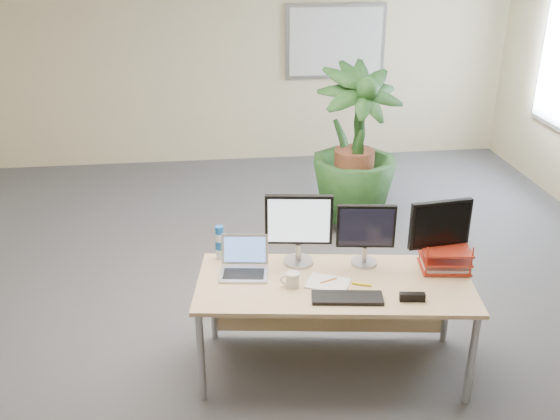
{
  "coord_description": "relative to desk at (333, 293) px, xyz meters",
  "views": [
    {
      "loc": [
        -0.49,
        -4.08,
        2.86
      ],
      "look_at": [
        0.04,
        0.35,
        0.85
      ],
      "focal_mm": 40.0,
      "sensor_mm": 36.0,
      "label": 1
    }
  ],
  "objects": [
    {
      "name": "floor_plant",
      "position": [
        0.63,
        2.12,
        0.19
      ],
      "size": [
        1.06,
        1.06,
        1.5
      ],
      "primitive_type": "imported",
      "rotation": [
        0.0,
        0.0,
        0.31
      ],
      "color": "#133413",
      "rests_on": "floor"
    },
    {
      "name": "orange_pen",
      "position": [
        -0.06,
        -0.1,
        0.16
      ],
      "size": [
        0.12,
        0.06,
        0.01
      ],
      "primitive_type": "cylinder",
      "rotation": [
        0.0,
        1.57,
        0.38
      ],
      "color": "orange",
      "rests_on": "spiral_notebook"
    },
    {
      "name": "keyboard",
      "position": [
        0.02,
        -0.32,
        0.16
      ],
      "size": [
        0.47,
        0.21,
        0.03
      ],
      "primitive_type": "cube",
      "rotation": [
        0.0,
        0.0,
        -0.14
      ],
      "color": "black",
      "rests_on": "desk"
    },
    {
      "name": "letter_tray",
      "position": [
        0.78,
        -0.02,
        0.22
      ],
      "size": [
        0.36,
        0.29,
        0.15
      ],
      "color": "#A22513",
      "rests_on": "desk"
    },
    {
      "name": "water_bottle",
      "position": [
        -0.76,
        0.32,
        0.27
      ],
      "size": [
        0.06,
        0.06,
        0.25
      ],
      "color": "silver",
      "rests_on": "desk"
    },
    {
      "name": "coffee_mug",
      "position": [
        -0.3,
        -0.12,
        0.2
      ],
      "size": [
        0.13,
        0.09,
        0.1
      ],
      "color": "silver",
      "rests_on": "desk"
    },
    {
      "name": "stapler",
      "position": [
        0.43,
        -0.39,
        0.17
      ],
      "size": [
        0.17,
        0.06,
        0.05
      ],
      "primitive_type": "cube",
      "rotation": [
        0.0,
        0.0,
        -0.14
      ],
      "color": "black",
      "rests_on": "desk"
    },
    {
      "name": "yellow_highlighter",
      "position": [
        0.16,
        -0.17,
        0.16
      ],
      "size": [
        0.13,
        0.06,
        0.02
      ],
      "primitive_type": "cylinder",
      "rotation": [
        0.0,
        1.57,
        -0.36
      ],
      "color": "yellow",
      "rests_on": "desk"
    },
    {
      "name": "monitor_left",
      "position": [
        -0.22,
        0.19,
        0.44
      ],
      "size": [
        0.47,
        0.21,
        0.52
      ],
      "color": "#A3A3A8",
      "rests_on": "desk"
    },
    {
      "name": "whiteboard",
      "position": [
        0.88,
        4.41,
        0.99
      ],
      "size": [
        1.3,
        0.04,
        0.95
      ],
      "color": "#A1A2A6",
      "rests_on": "back_wall"
    },
    {
      "name": "back_wall",
      "position": [
        -0.32,
        4.44,
        0.79
      ],
      "size": [
        7.0,
        0.04,
        2.7
      ],
      "primitive_type": "cube",
      "color": "beige",
      "rests_on": "floor"
    },
    {
      "name": "spiral_notebook",
      "position": [
        -0.06,
        -0.12,
        0.15
      ],
      "size": [
        0.33,
        0.3,
        0.01
      ],
      "primitive_type": "cube",
      "rotation": [
        0.0,
        0.0,
        -0.45
      ],
      "color": "white",
      "rests_on": "desk"
    },
    {
      "name": "desk",
      "position": [
        0.0,
        0.0,
        0.0
      ],
      "size": [
        1.93,
        1.02,
        0.71
      ],
      "color": "#D7AF7E",
      "rests_on": "floor"
    },
    {
      "name": "monitor_right",
      "position": [
        0.24,
        0.12,
        0.41
      ],
      "size": [
        0.4,
        0.18,
        0.45
      ],
      "color": "#A3A3A8",
      "rests_on": "desk"
    },
    {
      "name": "floor",
      "position": [
        -0.32,
        0.44,
        -0.56
      ],
      "size": [
        8.0,
        8.0,
        0.0
      ],
      "primitive_type": "plane",
      "color": "#4D4D52",
      "rests_on": "ground"
    },
    {
      "name": "monitor_dark",
      "position": [
        0.74,
        0.04,
        0.43
      ],
      "size": [
        0.44,
        0.2,
        0.49
      ],
      "color": "#A3A3A8",
      "rests_on": "desk"
    },
    {
      "name": "laptop",
      "position": [
        -0.6,
        0.12,
        0.21
      ],
      "size": [
        0.36,
        0.33,
        0.23
      ],
      "color": "silver",
      "rests_on": "desk"
    }
  ]
}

